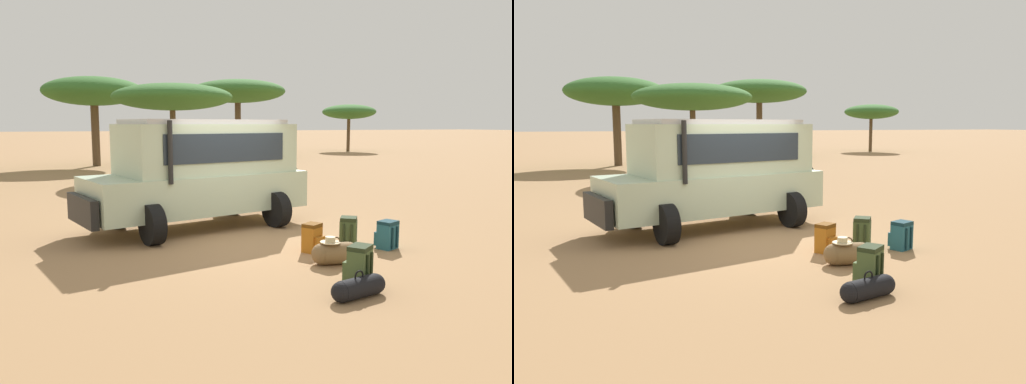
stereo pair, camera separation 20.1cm
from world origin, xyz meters
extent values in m
plane|color=#9E754C|center=(0.00, 0.00, 0.00)|extent=(320.00, 320.00, 0.00)
cube|color=#B2C6A8|center=(-0.58, 1.63, 0.82)|extent=(5.21, 2.99, 0.84)
cube|color=#B2C6A8|center=(-0.33, 1.69, 1.79)|extent=(4.13, 2.63, 1.10)
cube|color=#232D38|center=(-1.82, 1.33, 1.74)|extent=(0.42, 1.53, 0.77)
cube|color=#232D38|center=(-0.12, 0.81, 1.84)|extent=(2.87, 0.72, 0.60)
cube|color=#232D38|center=(-0.54, 2.57, 1.84)|extent=(2.87, 0.72, 0.60)
cube|color=#B7B7B7|center=(-0.38, 1.68, 2.39)|extent=(3.73, 2.46, 0.10)
cube|color=black|center=(-3.08, 1.03, 0.65)|extent=(0.53, 1.61, 0.56)
cylinder|color=black|center=(-1.42, 0.43, 1.79)|extent=(0.10, 0.10, 1.25)
cylinder|color=black|center=(-1.83, 0.33, 0.40)|extent=(0.46, 0.84, 0.80)
cylinder|color=black|center=(-2.28, 2.22, 0.40)|extent=(0.46, 0.84, 0.80)
cylinder|color=black|center=(1.13, 1.04, 0.40)|extent=(0.46, 0.84, 0.80)
cylinder|color=black|center=(0.67, 2.93, 0.40)|extent=(0.46, 0.84, 0.80)
cylinder|color=black|center=(1.94, 2.23, 0.97)|extent=(0.39, 0.77, 0.74)
cube|color=#42562D|center=(0.56, -3.24, 0.27)|extent=(0.47, 0.44, 0.53)
cube|color=#42562D|center=(0.45, -3.10, 0.20)|extent=(0.28, 0.24, 0.29)
cube|color=#242F19|center=(0.56, -3.24, 0.56)|extent=(0.46, 0.44, 0.07)
cylinder|color=#242F19|center=(0.57, -3.41, 0.27)|extent=(0.04, 0.04, 0.45)
cylinder|color=#242F19|center=(0.71, -3.31, 0.27)|extent=(0.04, 0.04, 0.45)
cube|color=#235B6B|center=(2.26, -1.59, 0.24)|extent=(0.44, 0.39, 0.47)
cube|color=#235B6B|center=(2.19, -1.43, 0.18)|extent=(0.28, 0.18, 0.26)
cube|color=#13323A|center=(2.26, -1.59, 0.50)|extent=(0.43, 0.39, 0.07)
cylinder|color=#13323A|center=(2.24, -1.77, 0.24)|extent=(0.04, 0.04, 0.40)
cylinder|color=#13323A|center=(2.39, -1.70, 0.24)|extent=(0.04, 0.04, 0.40)
cube|color=#B26619|center=(0.81, -1.28, 0.23)|extent=(0.42, 0.39, 0.47)
cube|color=#B26619|center=(0.89, -1.42, 0.18)|extent=(0.26, 0.20, 0.26)
cube|color=#62380E|center=(0.81, -1.28, 0.50)|extent=(0.41, 0.39, 0.07)
cylinder|color=#62380E|center=(0.80, -1.12, 0.23)|extent=(0.04, 0.04, 0.40)
cylinder|color=#62380E|center=(0.67, -1.20, 0.23)|extent=(0.04, 0.04, 0.40)
cube|color=#42562D|center=(1.58, -1.29, 0.27)|extent=(0.44, 0.44, 0.54)
cube|color=#42562D|center=(1.70, -1.13, 0.20)|extent=(0.23, 0.20, 0.30)
cube|color=#242F19|center=(1.58, -1.29, 0.57)|extent=(0.43, 0.44, 0.07)
cylinder|color=#242F19|center=(1.42, -1.39, 0.27)|extent=(0.04, 0.04, 0.46)
cylinder|color=#242F19|center=(1.53, -1.48, 0.27)|extent=(0.04, 0.04, 0.46)
cylinder|color=brown|center=(0.80, -2.15, 0.18)|extent=(0.54, 0.45, 0.37)
sphere|color=brown|center=(0.56, -2.11, 0.18)|extent=(0.36, 0.36, 0.36)
sphere|color=brown|center=(1.04, -2.19, 0.18)|extent=(0.36, 0.36, 0.36)
torus|color=#493721|center=(0.80, -2.15, 0.39)|extent=(0.17, 0.05, 0.16)
cylinder|color=beige|center=(0.70, -2.13, 0.38)|extent=(0.34, 0.34, 0.02)
cylinder|color=beige|center=(0.70, -2.13, 0.43)|extent=(0.17, 0.17, 0.09)
cylinder|color=black|center=(0.24, -3.71, 0.14)|extent=(0.69, 0.42, 0.29)
sphere|color=black|center=(0.55, -3.64, 0.14)|extent=(0.28, 0.28, 0.28)
sphere|color=black|center=(-0.07, -3.77, 0.14)|extent=(0.28, 0.28, 0.28)
torus|color=black|center=(0.24, -3.71, 0.31)|extent=(0.17, 0.06, 0.16)
cylinder|color=brown|center=(-1.50, 20.07, 1.73)|extent=(0.44, 0.44, 3.46)
ellipsoid|color=#336628|center=(-1.50, 20.07, 4.14)|extent=(5.49, 5.19, 1.58)
cylinder|color=brown|center=(1.25, 12.54, 1.51)|extent=(0.25, 0.25, 3.01)
ellipsoid|color=#336628|center=(1.25, 12.54, 3.50)|extent=(5.18, 5.67, 1.15)
cylinder|color=brown|center=(8.55, 24.64, 1.97)|extent=(0.43, 0.43, 3.95)
ellipsoid|color=#336628|center=(8.55, 24.64, 4.64)|extent=(6.69, 7.01, 1.62)
cylinder|color=brown|center=(19.98, 28.24, 1.43)|extent=(0.28, 0.28, 2.86)
ellipsoid|color=#336628|center=(19.98, 28.24, 3.38)|extent=(4.51, 4.85, 1.24)
camera|label=1|loc=(-3.45, -9.25, 2.34)|focal=35.00mm
camera|label=2|loc=(-3.26, -9.32, 2.34)|focal=35.00mm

